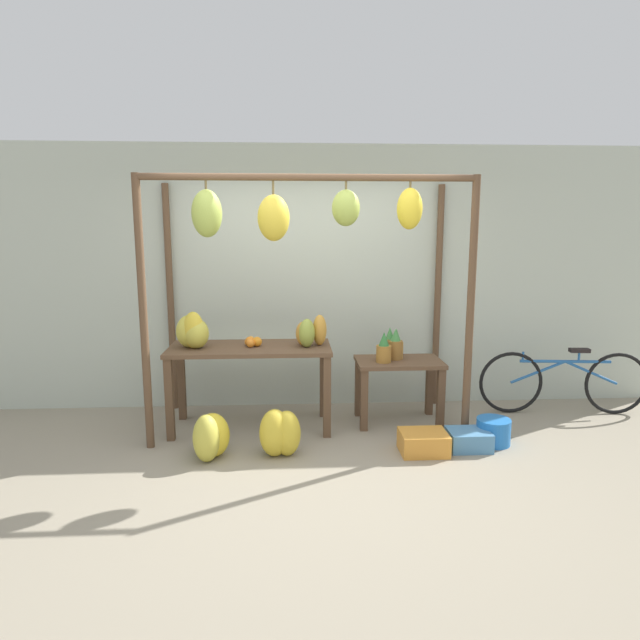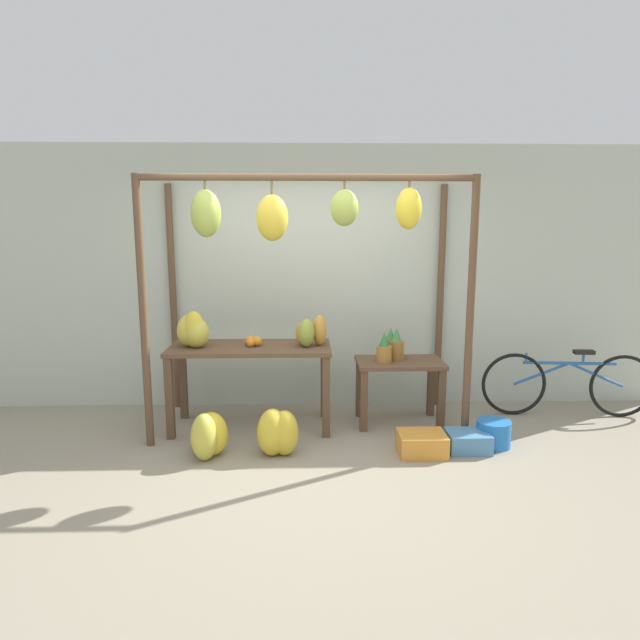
% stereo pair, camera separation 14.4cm
% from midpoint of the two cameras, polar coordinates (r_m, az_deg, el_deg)
% --- Properties ---
extents(ground_plane, '(20.00, 20.00, 0.00)m').
position_cam_midpoint_polar(ground_plane, '(4.58, -0.24, -15.25)').
color(ground_plane, gray).
extents(shop_wall_back, '(8.00, 0.08, 2.80)m').
position_cam_midpoint_polar(shop_wall_back, '(5.79, -0.63, 4.46)').
color(shop_wall_back, '#B7C1B2').
rests_on(shop_wall_back, ground_plane).
extents(stall_awning, '(2.93, 1.22, 2.39)m').
position_cam_midpoint_polar(stall_awning, '(4.79, -1.31, 8.01)').
color(stall_awning, brown).
rests_on(stall_awning, ground_plane).
extents(display_table_main, '(1.55, 0.66, 0.82)m').
position_cam_midpoint_polar(display_table_main, '(5.21, -6.64, -4.17)').
color(display_table_main, brown).
rests_on(display_table_main, ground_plane).
extents(display_table_side, '(0.85, 0.52, 0.64)m').
position_cam_midpoint_polar(display_table_side, '(5.41, 9.21, -5.83)').
color(display_table_side, brown).
rests_on(display_table_side, ground_plane).
extents(banana_pile_on_table, '(0.39, 0.36, 0.35)m').
position_cam_midpoint_polar(banana_pile_on_table, '(5.19, -12.55, -1.15)').
color(banana_pile_on_table, gold).
rests_on(banana_pile_on_table, display_table_main).
extents(orange_pile, '(0.17, 0.20, 0.09)m').
position_cam_midpoint_polar(orange_pile, '(5.19, -6.51, -2.27)').
color(orange_pile, orange).
rests_on(orange_pile, display_table_main).
extents(pineapple_cluster, '(0.29, 0.32, 0.31)m').
position_cam_midpoint_polar(pineapple_cluster, '(5.35, 8.45, -2.89)').
color(pineapple_cluster, '#B27F38').
rests_on(pineapple_cluster, display_table_side).
extents(banana_pile_ground_left, '(0.42, 0.48, 0.41)m').
position_cam_midpoint_polar(banana_pile_ground_left, '(4.77, -10.97, -12.01)').
color(banana_pile_ground_left, yellow).
rests_on(banana_pile_ground_left, ground_plane).
extents(banana_pile_ground_right, '(0.41, 0.37, 0.42)m').
position_cam_midpoint_polar(banana_pile_ground_right, '(4.71, -3.85, -11.91)').
color(banana_pile_ground_right, gold).
rests_on(banana_pile_ground_right, ground_plane).
extents(fruit_crate_white, '(0.41, 0.32, 0.19)m').
position_cam_midpoint_polar(fruit_crate_white, '(4.85, 11.66, -12.79)').
color(fruit_crate_white, orange).
rests_on(fruit_crate_white, ground_plane).
extents(blue_bucket, '(0.30, 0.30, 0.23)m').
position_cam_midpoint_polar(blue_bucket, '(5.17, 18.79, -11.37)').
color(blue_bucket, blue).
rests_on(blue_bucket, ground_plane).
extents(parked_bicycle, '(1.75, 0.20, 0.70)m').
position_cam_midpoint_polar(parked_bicycle, '(6.17, 25.54, -6.14)').
color(parked_bicycle, black).
rests_on(parked_bicycle, ground_plane).
extents(papaya_pile, '(0.35, 0.29, 0.30)m').
position_cam_midpoint_polar(papaya_pile, '(5.12, -0.26, -1.31)').
color(papaya_pile, gold).
rests_on(papaya_pile, display_table_main).
extents(fruit_crate_purple, '(0.37, 0.29, 0.17)m').
position_cam_midpoint_polar(fruit_crate_purple, '(5.02, 16.32, -12.31)').
color(fruit_crate_purple, '#4C84B2').
rests_on(fruit_crate_purple, ground_plane).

